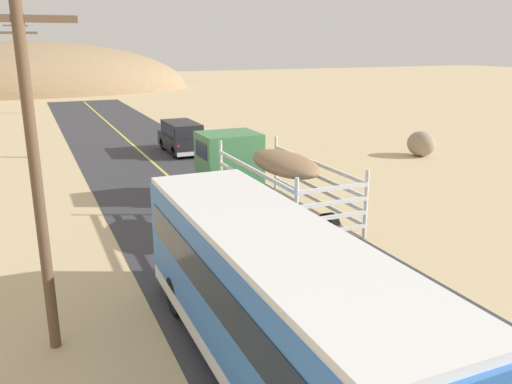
{
  "coord_description": "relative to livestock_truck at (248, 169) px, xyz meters",
  "views": [
    {
      "loc": [
        -6.44,
        -5.91,
        6.68
      ],
      "look_at": [
        0.0,
        8.79,
        2.11
      ],
      "focal_mm": 36.93,
      "sensor_mm": 36.0,
      "label": 1
    }
  ],
  "objects": [
    {
      "name": "livestock_truck",
      "position": [
        0.0,
        0.0,
        0.0
      ],
      "size": [
        2.53,
        9.7,
        3.02
      ],
      "color": "#3F7F4C",
      "rests_on": "road_surface"
    },
    {
      "name": "bus",
      "position": [
        -3.86,
        -10.37,
        -0.04
      ],
      "size": [
        2.54,
        10.0,
        3.21
      ],
      "color": "#3872C6",
      "rests_on": "road_surface"
    },
    {
      "name": "car_far",
      "position": [
        0.81,
        12.63,
        -0.7
      ],
      "size": [
        1.9,
        4.62,
        1.93
      ],
      "color": "black",
      "rests_on": "road_surface"
    },
    {
      "name": "power_pole_near",
      "position": [
        -7.91,
        -7.43,
        2.36
      ],
      "size": [
        2.2,
        0.24,
        7.73
      ],
      "color": "brown",
      "rests_on": "ground"
    },
    {
      "name": "power_pole_mid",
      "position": [
        -7.91,
        15.04,
        2.41
      ],
      "size": [
        2.2,
        0.24,
        7.82
      ],
      "color": "brown",
      "rests_on": "ground"
    },
    {
      "name": "power_pole_far",
      "position": [
        -7.91,
        37.5,
        2.92
      ],
      "size": [
        2.2,
        0.24,
        8.82
      ],
      "color": "brown",
      "rests_on": "ground"
    },
    {
      "name": "boulder_near_shoulder",
      "position": [
        13.9,
        5.89,
        -1.04
      ],
      "size": [
        1.51,
        1.89,
        1.51
      ],
      "primitive_type": "ellipsoid",
      "color": "gray",
      "rests_on": "ground"
    },
    {
      "name": "distant_hill",
      "position": [
        -7.3,
        63.51,
        -1.79
      ],
      "size": [
        45.98,
        24.61,
        13.8
      ],
      "primitive_type": "ellipsoid",
      "color": "#997C5A",
      "rests_on": "ground"
    }
  ]
}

